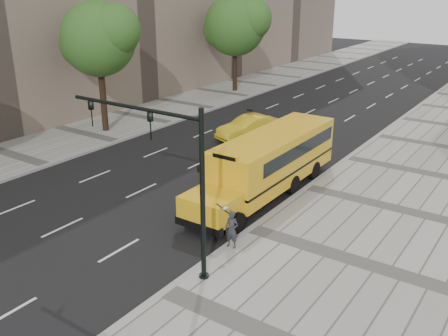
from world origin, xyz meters
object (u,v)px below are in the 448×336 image
Objects in this scene: tree_b at (99,38)px; taxi_far at (250,128)px; tree_c at (236,24)px; pedestrian at (232,229)px; traffic_signal at (170,167)px; school_bus at (271,159)px; taxi_near at (230,169)px.

tree_b is 11.77m from taxi_far.
pedestrian is (16.61, -25.60, -5.42)m from tree_c.
traffic_signal is (15.60, -11.19, -2.47)m from tree_b.
tree_b reaches higher than pedestrian.
tree_b is at bearing 169.88° from school_bus.
taxi_near is 0.87× the size of taxi_far.
school_bus is at bearing -16.72° from taxi_near.
taxi_far is (-3.19, 7.16, 0.08)m from taxi_near.
tree_c reaches higher than school_bus.
tree_c is 30.99m from pedestrian.
taxi_far is 17.25m from traffic_signal.
tree_c is at bearing 89.96° from tree_b.
taxi_near is at bearing -12.14° from tree_b.
traffic_signal reaches higher than taxi_near.
pedestrian is 4.08m from traffic_signal.
tree_c is 1.43× the size of traffic_signal.
taxi_far is at bearing 97.16° from taxi_near.
tree_c is 24.92m from school_bus.
tree_b is 16.79m from tree_c.
traffic_signal is (15.58, -27.98, -2.26)m from tree_c.
taxi_far is at bearing 112.15° from traffic_signal.
school_bus reaches higher than pedestrian.
traffic_signal is at bearing -35.65° from tree_b.
taxi_near is 2.64× the size of pedestrian.
traffic_signal is (0.69, -8.53, 2.33)m from school_bus.
school_bus is at bearing 94.64° from traffic_signal.
pedestrian reaches higher than taxi_near.
school_bus is 9.19m from taxi_far.
pedestrian is at bearing -74.42° from school_bus.
taxi_far is (9.21, 4.49, -5.78)m from tree_b.
traffic_signal is at bearing -119.79° from pedestrian.
school_bus is 8.87m from traffic_signal.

